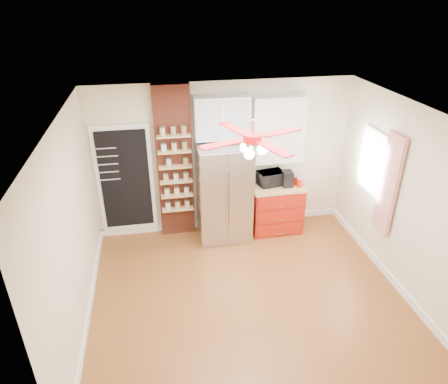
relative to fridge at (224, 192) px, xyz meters
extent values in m
plane|color=brown|center=(0.05, -1.63, -0.88)|extent=(4.50, 4.50, 0.00)
plane|color=white|center=(0.05, -1.63, 1.83)|extent=(4.50, 4.50, 0.00)
cube|color=beige|center=(0.05, 0.37, 0.48)|extent=(4.50, 0.02, 2.70)
cube|color=beige|center=(0.05, -3.63, 0.48)|extent=(4.50, 0.02, 2.70)
cube|color=beige|center=(-2.20, -1.63, 0.48)|extent=(0.02, 4.00, 2.70)
cube|color=beige|center=(2.30, -1.63, 0.48)|extent=(0.02, 4.00, 2.70)
cube|color=white|center=(-1.65, 0.34, 0.23)|extent=(0.95, 0.04, 1.95)
cube|color=black|center=(-1.65, 0.32, 0.23)|extent=(0.82, 0.02, 1.78)
cube|color=brown|center=(-0.80, 0.29, 0.48)|extent=(0.60, 0.16, 2.70)
cube|color=#B7B7BC|center=(0.00, 0.00, 0.00)|extent=(0.90, 0.70, 1.75)
cube|color=white|center=(0.00, 0.20, 1.27)|extent=(0.90, 0.35, 0.70)
cube|color=#A51B0D|center=(0.97, 0.05, -0.45)|extent=(0.90, 0.60, 0.86)
cube|color=tan|center=(0.97, 0.05, 0.01)|extent=(0.94, 0.64, 0.04)
cube|color=white|center=(0.97, 0.22, 1.00)|extent=(0.90, 0.30, 1.15)
cube|color=white|center=(2.28, -0.73, 0.68)|extent=(0.04, 0.75, 1.05)
cube|color=red|center=(2.23, -1.28, 0.57)|extent=(0.06, 0.40, 1.55)
cylinder|color=silver|center=(0.05, -1.63, 1.68)|extent=(0.05, 0.05, 0.20)
cylinder|color=#AC0A0D|center=(0.05, -1.63, 1.56)|extent=(0.24, 0.24, 0.10)
sphere|color=white|center=(0.05, -1.63, 1.40)|extent=(0.13, 0.13, 0.13)
imported|color=black|center=(0.86, 0.10, 0.15)|extent=(0.50, 0.39, 0.25)
cube|color=black|center=(1.13, 0.00, 0.16)|extent=(0.17, 0.21, 0.28)
cylinder|color=red|center=(1.34, -0.07, 0.10)|extent=(0.10, 0.10, 0.15)
cylinder|color=red|center=(1.29, 0.04, 0.10)|extent=(0.13, 0.13, 0.15)
cylinder|color=#BFB092|center=(-0.91, 0.16, 0.56)|extent=(0.11, 0.11, 0.13)
cylinder|color=#967B4C|center=(-0.62, 0.14, 0.56)|extent=(0.10, 0.10, 0.12)
camera|label=1|loc=(-1.11, -6.02, 3.16)|focal=32.00mm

